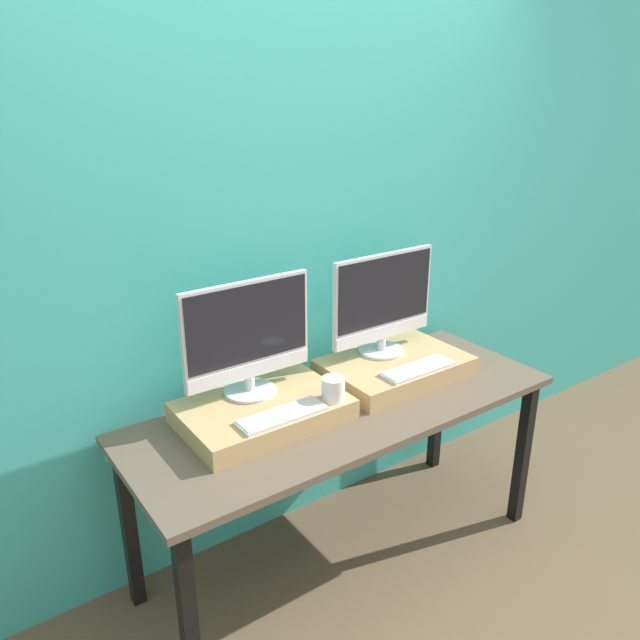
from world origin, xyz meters
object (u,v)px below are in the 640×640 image
Objects in this scene: keyboard_left at (282,415)px; monitor_left at (248,336)px; monitor_right at (383,302)px; keyboard_right at (417,369)px; mug at (333,389)px.

monitor_left is at bearing 90.00° from keyboard_left.
monitor_right reaches higher than keyboard_left.
keyboard_right is at bearing -90.00° from monitor_right.
monitor_right is 1.55× the size of keyboard_right.
keyboard_left is 1.00× the size of keyboard_right.
monitor_right is at bearing 90.00° from keyboard_right.
mug is 0.53m from monitor_right.
monitor_right is (0.66, 0.23, 0.23)m from keyboard_left.
keyboard_left is at bearing -90.00° from monitor_left.
monitor_left is 0.38m from mug.
mug is at bearing 0.00° from keyboard_left.
monitor_left is 0.74m from keyboard_right.
mug is 0.26× the size of keyboard_right.
monitor_right is (0.44, 0.23, 0.19)m from mug.
monitor_right is 0.32m from keyboard_right.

